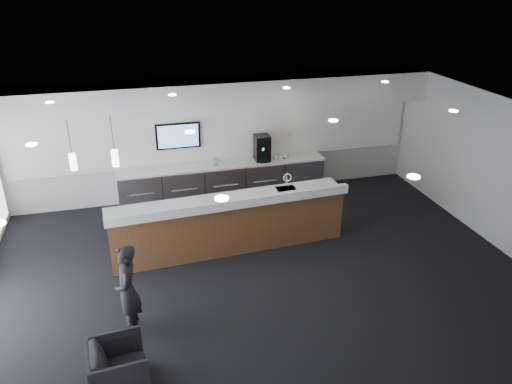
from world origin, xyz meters
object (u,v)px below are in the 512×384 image
object	(u,v)px
armchair	(119,367)
lounge_guest	(128,291)
coffee_machine	(262,148)
service_counter	(230,223)

from	to	relation	value
armchair	lounge_guest	world-z (taller)	lounge_guest
coffee_machine	service_counter	bearing A→B (deg)	-117.71
coffee_machine	lounge_guest	size ratio (longest dim) A/B	0.41
coffee_machine	lounge_guest	world-z (taller)	coffee_machine
armchair	service_counter	bearing A→B (deg)	-39.66
service_counter	armchair	xyz separation A→B (m)	(-2.25, -3.25, -0.22)
coffee_machine	armchair	bearing A→B (deg)	-120.73
service_counter	lounge_guest	distance (m)	2.96
service_counter	coffee_machine	bearing A→B (deg)	56.99
armchair	lounge_guest	distance (m)	1.23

